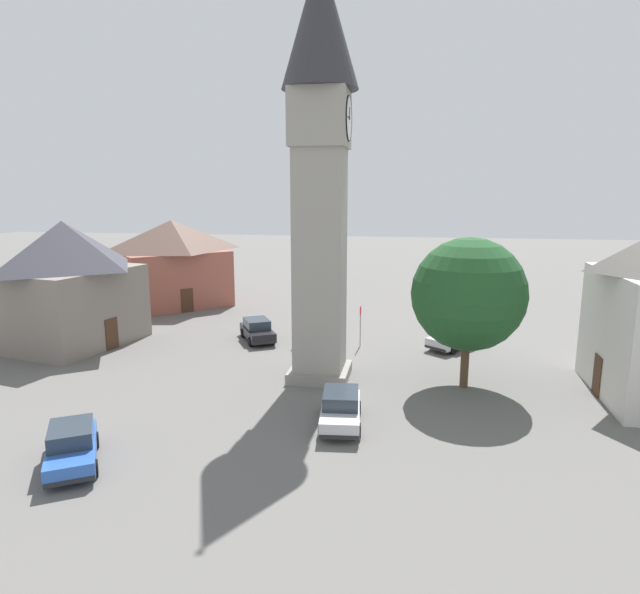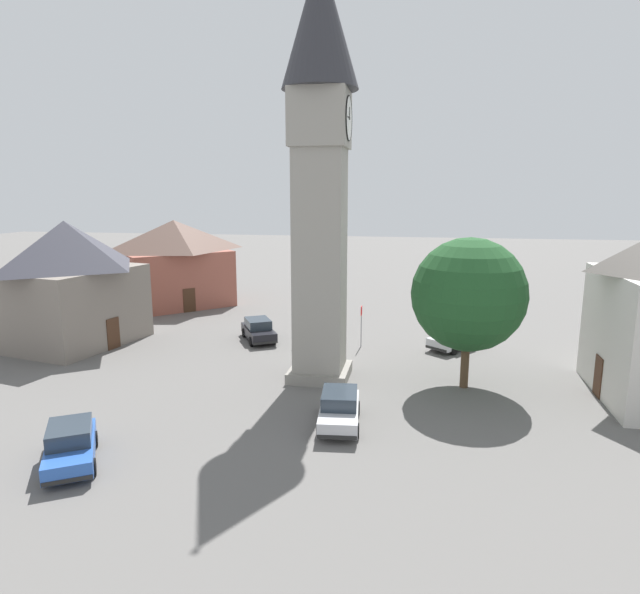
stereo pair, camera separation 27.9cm
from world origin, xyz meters
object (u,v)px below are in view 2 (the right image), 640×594
clock_tower (320,138)px  building_shop_left (175,263)px  car_blue_kerb (258,330)px  pedestrian (299,333)px  car_white_side (339,408)px  building_corner_back (69,282)px  car_red_corner (70,445)px  tree (469,295)px  road_sign (361,319)px  car_silver_kerb (456,337)px

clock_tower → building_shop_left: 25.22m
car_blue_kerb → pedestrian: (1.17, 3.19, 0.25)m
car_white_side → building_corner_back: size_ratio=0.43×
clock_tower → car_blue_kerb: (-6.84, -5.68, -12.31)m
car_red_corner → tree: 19.72m
building_shop_left → road_sign: bearing=60.5°
clock_tower → building_corner_back: clock_tower is taller
car_white_side → pedestrian: pedestrian is taller
building_shop_left → building_corner_back: 13.06m
car_silver_kerb → road_sign: size_ratio=1.52×
building_shop_left → pedestrian: bearing=51.5°
building_shop_left → building_corner_back: building_corner_back is taller
pedestrian → car_blue_kerb: bearing=-110.1°
car_white_side → building_shop_left: (-22.81, -18.47, 3.27)m
car_blue_kerb → building_shop_left: 15.05m
car_blue_kerb → road_sign: (0.29, 7.32, 1.14)m
tree → road_sign: tree is taller
car_blue_kerb → pedestrian: bearing=69.9°
car_red_corner → building_shop_left: 29.68m
pedestrian → tree: tree is taller
tree → building_corner_back: (-3.96, -26.04, -0.75)m
car_silver_kerb → building_corner_back: bearing=-82.5°
tree → road_sign: (-6.67, -6.27, -3.18)m
clock_tower → car_blue_kerb: 15.19m
tree → building_shop_left: bearing=-124.7°
car_silver_kerb → road_sign: bearing=-83.5°
clock_tower → road_sign: (-6.56, 1.64, -11.18)m
pedestrian → building_corner_back: (1.83, -15.64, 3.32)m
car_red_corner → building_shop_left: size_ratio=0.39×
building_shop_left → road_sign: (10.24, 18.12, -2.13)m
car_red_corner → building_shop_left: bearing=-162.7°
building_shop_left → road_sign: building_shop_left is taller
car_silver_kerb → car_white_side: same height
building_corner_back → car_blue_kerb: bearing=103.5°
clock_tower → building_shop_left: size_ratio=1.95×
car_red_corner → road_sign: 20.24m
building_shop_left → car_silver_kerb: bearing=68.7°
car_white_side → tree: 9.40m
pedestrian → road_sign: size_ratio=0.60×
car_blue_kerb → car_silver_kerb: 13.62m
car_blue_kerb → car_red_corner: size_ratio=1.00×
pedestrian → tree: bearing=60.9°
clock_tower → road_sign: bearing=166.0°
car_silver_kerb → car_red_corner: same height
car_blue_kerb → building_corner_back: size_ratio=0.45×
clock_tower → pedestrian: size_ratio=13.20×
tree → car_white_side: bearing=-45.1°
car_silver_kerb → car_white_side: size_ratio=1.00×
building_corner_back → car_silver_kerb: bearing=97.5°
car_silver_kerb → car_white_side: (13.28, -5.94, 0.00)m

